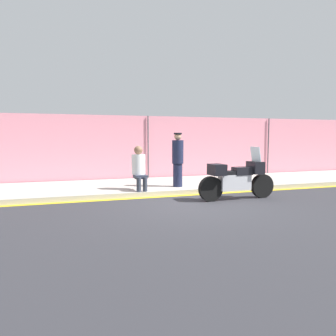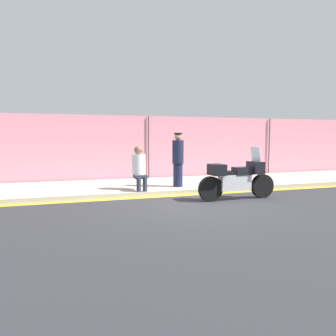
# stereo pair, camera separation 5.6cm
# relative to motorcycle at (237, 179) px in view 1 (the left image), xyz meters

# --- Properties ---
(ground_plane) EXTENTS (120.00, 120.00, 0.00)m
(ground_plane) POSITION_rel_motorcycle_xyz_m (-1.34, -0.25, -0.59)
(ground_plane) COLOR #2D2D33
(sidewalk) EXTENTS (40.93, 3.31, 0.15)m
(sidewalk) POSITION_rel_motorcycle_xyz_m (-1.34, 2.80, -0.51)
(sidewalk) COLOR #ADA89E
(sidewalk) RESTS_ON ground_plane
(curb_paint_stripe) EXTENTS (40.93, 0.18, 0.01)m
(curb_paint_stripe) POSITION_rel_motorcycle_xyz_m (-1.34, 1.05, -0.59)
(curb_paint_stripe) COLOR gold
(curb_paint_stripe) RESTS_ON ground_plane
(storefront_fence) EXTENTS (38.88, 0.17, 2.56)m
(storefront_fence) POSITION_rel_motorcycle_xyz_m (-1.34, 4.54, 0.69)
(storefront_fence) COLOR pink
(storefront_fence) RESTS_ON ground_plane
(motorcycle) EXTENTS (2.32, 0.52, 1.47)m
(motorcycle) POSITION_rel_motorcycle_xyz_m (0.00, 0.00, 0.00)
(motorcycle) COLOR black
(motorcycle) RESTS_ON ground_plane
(officer_standing) EXTENTS (0.36, 0.36, 1.72)m
(officer_standing) POSITION_rel_motorcycle_xyz_m (-1.06, 1.86, 0.44)
(officer_standing) COLOR #191E38
(officer_standing) RESTS_ON sidewalk
(person_seated_on_curb) EXTENTS (0.42, 0.69, 1.32)m
(person_seated_on_curb) POSITION_rel_motorcycle_xyz_m (-2.39, 1.61, 0.29)
(person_seated_on_curb) COLOR #2D3342
(person_seated_on_curb) RESTS_ON sidewalk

